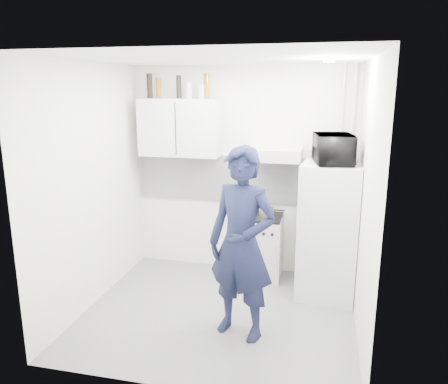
# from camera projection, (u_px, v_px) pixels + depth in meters

# --- Properties ---
(floor) EXTENTS (2.80, 2.80, 0.00)m
(floor) POSITION_uv_depth(u_px,v_px,m) (219.00, 312.00, 4.65)
(floor) COLOR slate
(floor) RESTS_ON ground
(ceiling) EXTENTS (2.80, 2.80, 0.00)m
(ceiling) POSITION_uv_depth(u_px,v_px,m) (218.00, 58.00, 4.04)
(ceiling) COLOR white
(ceiling) RESTS_ON wall_back
(wall_back) EXTENTS (2.80, 0.00, 2.80)m
(wall_back) POSITION_uv_depth(u_px,v_px,m) (242.00, 171.00, 5.52)
(wall_back) COLOR silver
(wall_back) RESTS_ON floor
(wall_left) EXTENTS (0.00, 2.60, 2.60)m
(wall_left) POSITION_uv_depth(u_px,v_px,m) (91.00, 187.00, 4.65)
(wall_left) COLOR silver
(wall_left) RESTS_ON floor
(wall_right) EXTENTS (0.00, 2.60, 2.60)m
(wall_right) POSITION_uv_depth(u_px,v_px,m) (366.00, 202.00, 4.03)
(wall_right) COLOR silver
(wall_right) RESTS_ON floor
(person) EXTENTS (0.77, 0.62, 1.83)m
(person) POSITION_uv_depth(u_px,v_px,m) (242.00, 244.00, 4.05)
(person) COLOR black
(person) RESTS_ON floor
(stove) EXTENTS (0.48, 0.48, 0.77)m
(stove) POSITION_uv_depth(u_px,v_px,m) (262.00, 248.00, 5.43)
(stove) COLOR beige
(stove) RESTS_ON floor
(fridge) EXTENTS (0.69, 0.69, 1.54)m
(fridge) POSITION_uv_depth(u_px,v_px,m) (329.00, 231.00, 4.87)
(fridge) COLOR silver
(fridge) RESTS_ON floor
(stove_top) EXTENTS (0.46, 0.46, 0.03)m
(stove_top) POSITION_uv_depth(u_px,v_px,m) (263.00, 217.00, 5.34)
(stove_top) COLOR black
(stove_top) RESTS_ON stove
(saucepan) EXTENTS (0.18, 0.18, 0.10)m
(saucepan) POSITION_uv_depth(u_px,v_px,m) (267.00, 212.00, 5.33)
(saucepan) COLOR silver
(saucepan) RESTS_ON stove_top
(microwave) EXTENTS (0.62, 0.47, 0.31)m
(microwave) POSITION_uv_depth(u_px,v_px,m) (334.00, 149.00, 4.66)
(microwave) COLOR black
(microwave) RESTS_ON fridge
(bottle_a) EXTENTS (0.07, 0.07, 0.30)m
(bottle_a) POSITION_uv_depth(u_px,v_px,m) (150.00, 86.00, 5.36)
(bottle_a) COLOR black
(bottle_a) RESTS_ON upper_cabinet
(bottle_b) EXTENTS (0.06, 0.06, 0.25)m
(bottle_b) POSITION_uv_depth(u_px,v_px,m) (159.00, 88.00, 5.34)
(bottle_b) COLOR brown
(bottle_b) RESTS_ON upper_cabinet
(bottle_d) EXTENTS (0.06, 0.06, 0.28)m
(bottle_d) POSITION_uv_depth(u_px,v_px,m) (179.00, 87.00, 5.28)
(bottle_d) COLOR black
(bottle_d) RESTS_ON upper_cabinet
(canister_a) EXTENTS (0.08, 0.08, 0.19)m
(canister_a) POSITION_uv_depth(u_px,v_px,m) (189.00, 91.00, 5.26)
(canister_a) COLOR #B2B7BC
(canister_a) RESTS_ON upper_cabinet
(canister_b) EXTENTS (0.09, 0.09, 0.17)m
(canister_b) POSITION_uv_depth(u_px,v_px,m) (202.00, 92.00, 5.23)
(canister_b) COLOR #B2B7BC
(canister_b) RESTS_ON upper_cabinet
(bottle_e) EXTENTS (0.07, 0.07, 0.29)m
(bottle_e) POSITION_uv_depth(u_px,v_px,m) (207.00, 86.00, 5.20)
(bottle_e) COLOR brown
(bottle_e) RESTS_ON upper_cabinet
(upper_cabinet) EXTENTS (1.00, 0.35, 0.70)m
(upper_cabinet) POSITION_uv_depth(u_px,v_px,m) (180.00, 127.00, 5.39)
(upper_cabinet) COLOR silver
(upper_cabinet) RESTS_ON wall_back
(range_hood) EXTENTS (0.60, 0.50, 0.14)m
(range_hood) POSITION_uv_depth(u_px,v_px,m) (276.00, 154.00, 5.13)
(range_hood) COLOR beige
(range_hood) RESTS_ON wall_back
(backsplash) EXTENTS (2.74, 0.03, 0.60)m
(backsplash) POSITION_uv_depth(u_px,v_px,m) (242.00, 179.00, 5.53)
(backsplash) COLOR white
(backsplash) RESTS_ON wall_back
(pipe_a) EXTENTS (0.05, 0.05, 2.60)m
(pipe_a) POSITION_uv_depth(u_px,v_px,m) (349.00, 177.00, 5.16)
(pipe_a) COLOR beige
(pipe_a) RESTS_ON floor
(pipe_b) EXTENTS (0.04, 0.04, 2.60)m
(pipe_b) POSITION_uv_depth(u_px,v_px,m) (338.00, 177.00, 5.19)
(pipe_b) COLOR beige
(pipe_b) RESTS_ON floor
(ceiling_spot_fixture) EXTENTS (0.10, 0.10, 0.02)m
(ceiling_spot_fixture) POSITION_uv_depth(u_px,v_px,m) (329.00, 61.00, 4.01)
(ceiling_spot_fixture) COLOR white
(ceiling_spot_fixture) RESTS_ON ceiling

